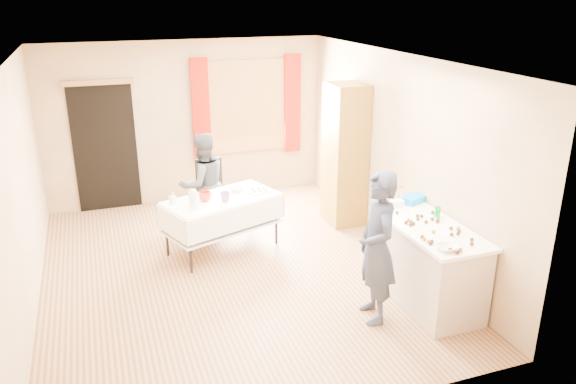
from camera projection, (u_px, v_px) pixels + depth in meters
name	position (u px, v px, depth m)	size (l,w,h in m)	color
floor	(232.00, 271.00, 7.06)	(4.50, 5.50, 0.02)	#9E7047
ceiling	(224.00, 59.00, 6.17)	(4.50, 5.50, 0.02)	white
wall_back	(187.00, 122.00, 9.06)	(4.50, 0.02, 2.60)	tan
wall_front	(317.00, 280.00, 4.17)	(4.50, 0.02, 2.60)	tan
wall_left	(19.00, 194.00, 5.90)	(0.02, 5.50, 2.60)	tan
wall_right	(397.00, 154.00, 7.33)	(0.02, 5.50, 2.60)	tan
window_frame	(247.00, 106.00, 9.27)	(1.32, 0.06, 1.52)	olive
window_pane	(247.00, 107.00, 9.26)	(1.20, 0.02, 1.40)	white
curtain_left	(201.00, 110.00, 8.98)	(0.28, 0.06, 1.65)	#9F1307
curtain_right	(292.00, 104.00, 9.47)	(0.28, 0.06, 1.65)	#9F1307
doorway	(105.00, 148.00, 8.73)	(0.95, 0.04, 2.00)	black
door_lintel	(98.00, 82.00, 8.35)	(1.05, 0.06, 0.08)	olive
cabinet	(345.00, 155.00, 8.20)	(0.50, 0.60, 2.09)	olive
counter	(427.00, 264.00, 6.24)	(0.70, 1.48, 0.91)	#BAA998
party_table	(222.00, 219.00, 7.47)	(1.68, 1.24, 0.75)	black
chair	(212.00, 204.00, 8.40)	(0.40, 0.40, 0.97)	black
girl	(377.00, 248.00, 5.78)	(0.48, 0.65, 1.65)	#20273C
woman	(203.00, 184.00, 7.90)	(0.83, 0.72, 1.48)	black
soda_can	(438.00, 212.00, 6.30)	(0.07, 0.07, 0.12)	#04982A
mixing_bowl	(447.00, 248.00, 5.52)	(0.22, 0.22, 0.05)	white
foam_block	(397.00, 203.00, 6.62)	(0.15, 0.10, 0.08)	white
blue_basket	(413.00, 199.00, 6.76)	(0.30, 0.20, 0.08)	#077FE2
pitcher	(193.00, 200.00, 6.97)	(0.11, 0.11, 0.22)	silver
cup_red	(205.00, 196.00, 7.24)	(0.18, 0.18, 0.12)	red
cup_rainbow	(225.00, 197.00, 7.22)	(0.18, 0.18, 0.12)	red
small_bowl	(237.00, 189.00, 7.60)	(0.26, 0.26, 0.06)	white
pastry_tray	(259.00, 192.00, 7.56)	(0.28, 0.20, 0.02)	white
bottle	(173.00, 198.00, 7.12)	(0.10, 0.10, 0.16)	white
cake_balls	(433.00, 229.00, 5.96)	(0.53, 1.14, 0.04)	#3F2314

